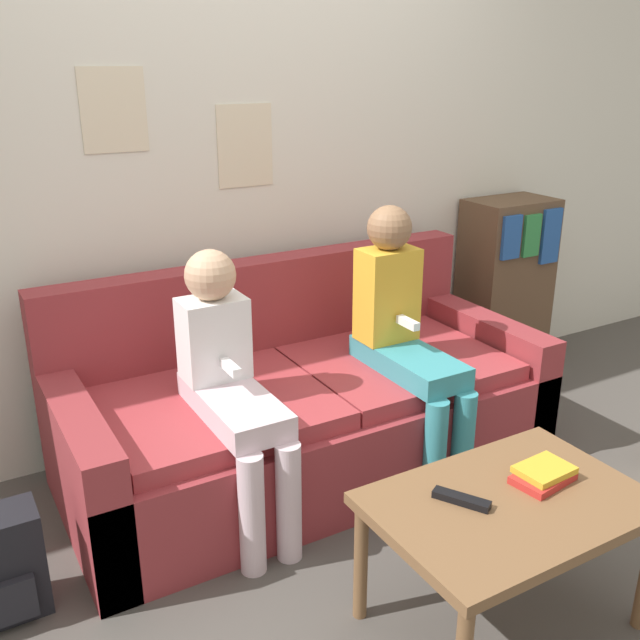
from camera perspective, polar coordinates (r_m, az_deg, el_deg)
The scene contains 9 objects.
ground_plane at distance 2.78m, azimuth 4.64°, elevation -16.71°, with size 10.00×10.00×0.00m, color #4C4742.
wall_back at distance 3.22m, azimuth -6.25°, elevation 13.52°, with size 8.00×0.06×2.60m.
couch at distance 3.05m, azimuth -1.37°, elevation -6.99°, with size 2.01×0.90×0.85m.
coffee_table at distance 2.26m, azimuth 14.84°, elevation -14.85°, with size 0.81×0.55×0.45m.
person_left at distance 2.58m, azimuth -7.21°, elevation -4.75°, with size 0.24×0.60×1.03m.
person_right at distance 2.94m, azimuth 6.77°, elevation -0.83°, with size 0.24×0.60×1.12m.
tv_remote at distance 2.18m, azimuth 11.24°, elevation -13.90°, with size 0.12×0.17×0.02m.
book_stack at distance 2.34m, azimuth 17.45°, elevation -11.70°, with size 0.20×0.15×0.04m.
bookshelf at distance 4.04m, azimuth 14.54°, elevation 2.58°, with size 0.47×0.32×0.97m.
Camera 1 is at (-1.30, -1.81, 1.67)m, focal length 40.00 mm.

